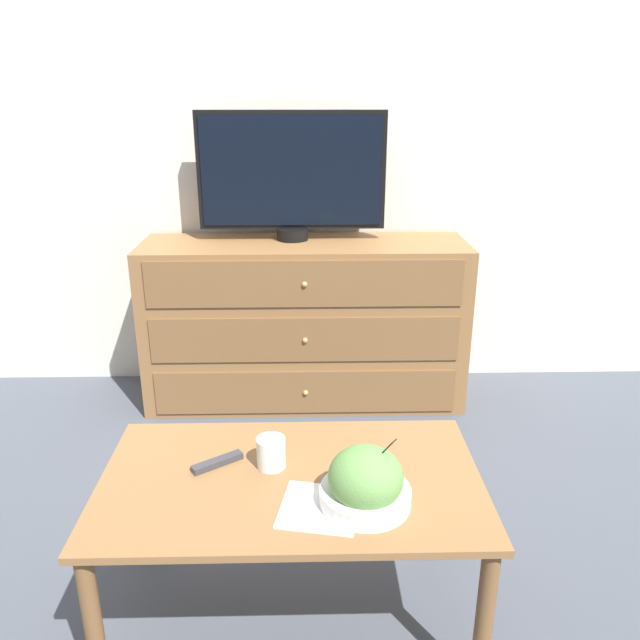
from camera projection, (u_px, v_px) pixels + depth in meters
name	position (u px, v px, depth m)	size (l,w,h in m)	color
ground_plane	(331.00, 374.00, 3.32)	(12.00, 12.00, 0.00)	#474C56
wall_back	(333.00, 118.00, 2.89)	(12.00, 0.05, 2.60)	silver
dresser	(305.00, 323.00, 2.95)	(1.48, 0.45, 0.77)	olive
tv	(292.00, 174.00, 2.78)	(0.84, 0.14, 0.57)	black
coffee_table	(291.00, 497.00, 1.67)	(1.01, 0.59, 0.46)	olive
takeout_bowl	(365.00, 483.00, 1.52)	(0.23, 0.23, 0.18)	silver
drink_cup	(271.00, 454.00, 1.68)	(0.08, 0.08, 0.09)	beige
napkin	(320.00, 507.00, 1.52)	(0.22, 0.22, 0.00)	white
remote_control	(217.00, 462.00, 1.70)	(0.14, 0.11, 0.02)	#38383D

